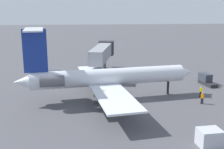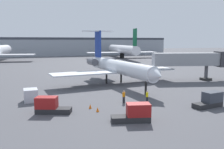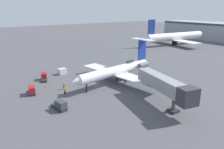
# 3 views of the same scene
# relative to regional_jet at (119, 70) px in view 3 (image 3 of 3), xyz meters

# --- Properties ---
(ground_plane) EXTENTS (400.00, 400.00, 0.10)m
(ground_plane) POSITION_rel_regional_jet_xyz_m (0.04, -5.49, -3.52)
(ground_plane) COLOR #4C4C51
(regional_jet) EXTENTS (25.29, 26.89, 10.52)m
(regional_jet) POSITION_rel_regional_jet_xyz_m (0.00, 0.00, 0.00)
(regional_jet) COLOR silver
(regional_jet) RESTS_ON ground_plane
(jet_bridge) EXTENTS (16.30, 6.47, 6.07)m
(jet_bridge) POSITION_rel_regional_jet_xyz_m (17.18, -1.35, 0.91)
(jet_bridge) COLOR gray
(jet_bridge) RESTS_ON ground_plane
(ground_crew_marshaller) EXTENTS (0.45, 0.48, 1.69)m
(ground_crew_marshaller) POSITION_rel_regional_jet_xyz_m (-0.71, -14.83, -2.62)
(ground_crew_marshaller) COLOR black
(ground_crew_marshaller) RESTS_ON ground_plane
(ground_crew_loader) EXTENTS (0.46, 0.47, 1.69)m
(ground_crew_loader) POSITION_rel_regional_jet_xyz_m (-3.61, -13.73, -2.62)
(ground_crew_loader) COLOR black
(ground_crew_loader) RESTS_ON ground_plane
(baggage_tug_lead) EXTENTS (4.24, 2.64, 1.90)m
(baggage_tug_lead) POSITION_rel_regional_jet_xyz_m (-13.31, -15.30, -2.64)
(baggage_tug_lead) COLOR #262628
(baggage_tug_lead) RESTS_ON ground_plane
(baggage_tug_trailing) EXTENTS (4.17, 1.99, 1.90)m
(baggage_tug_trailing) POSITION_rel_regional_jet_xyz_m (6.09, -18.84, -2.64)
(baggage_tug_trailing) COLOR #262628
(baggage_tug_trailing) RESTS_ON ground_plane
(baggage_tug_spare) EXTENTS (4.21, 2.27, 1.90)m
(baggage_tug_spare) POSITION_rel_regional_jet_xyz_m (-5.12, -20.94, -2.64)
(baggage_tug_spare) COLOR #262628
(baggage_tug_spare) RESTS_ON ground_plane
(cargo_container_uld) EXTENTS (1.93, 2.30, 1.74)m
(cargo_container_uld) POSITION_rel_regional_jet_xyz_m (-15.50, -9.11, -2.61)
(cargo_container_uld) COLOR silver
(cargo_container_uld) RESTS_ON ground_plane
(traffic_cone_near) EXTENTS (0.36, 0.36, 0.55)m
(traffic_cone_near) POSITION_rel_regional_jet_xyz_m (-8.49, -14.96, -3.20)
(traffic_cone_near) COLOR orange
(traffic_cone_near) RESTS_ON ground_plane
(traffic_cone_mid) EXTENTS (0.36, 0.36, 0.55)m
(traffic_cone_mid) POSITION_rel_regional_jet_xyz_m (-7.95, -16.51, -3.20)
(traffic_cone_mid) COLOR orange
(traffic_cone_mid) RESTS_ON ground_plane
(traffic_cone_far) EXTENTS (0.36, 0.36, 0.55)m
(traffic_cone_far) POSITION_rel_regional_jet_xyz_m (-2.93, -17.85, -3.20)
(traffic_cone_far) COLOR orange
(traffic_cone_far) RESTS_ON ground_plane
(parked_airliner_west_end) EXTENTS (30.52, 35.90, 13.47)m
(parked_airliner_west_end) POSITION_rel_regional_jet_xyz_m (-30.15, 60.22, 0.86)
(parked_airliner_west_end) COLOR white
(parked_airliner_west_end) RESTS_ON ground_plane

